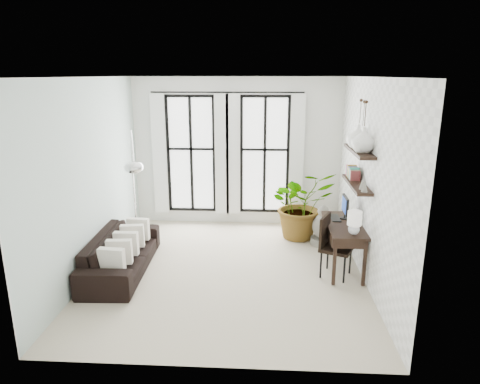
# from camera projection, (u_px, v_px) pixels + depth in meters

# --- Properties ---
(floor) EXTENTS (5.00, 5.00, 0.00)m
(floor) POSITION_uv_depth(u_px,v_px,m) (228.00, 271.00, 7.30)
(floor) COLOR beige
(floor) RESTS_ON ground
(ceiling) EXTENTS (5.00, 5.00, 0.00)m
(ceiling) POSITION_uv_depth(u_px,v_px,m) (226.00, 77.00, 6.45)
(ceiling) COLOR white
(ceiling) RESTS_ON wall_back
(wall_left) EXTENTS (0.00, 5.00, 5.00)m
(wall_left) POSITION_uv_depth(u_px,v_px,m) (90.00, 178.00, 7.00)
(wall_left) COLOR silver
(wall_left) RESTS_ON floor
(wall_right) EXTENTS (0.00, 5.00, 5.00)m
(wall_right) POSITION_uv_depth(u_px,v_px,m) (369.00, 182.00, 6.75)
(wall_right) COLOR white
(wall_right) RESTS_ON floor
(wall_back) EXTENTS (4.50, 0.00, 4.50)m
(wall_back) POSITION_uv_depth(u_px,v_px,m) (237.00, 152.00, 9.28)
(wall_back) COLOR white
(wall_back) RESTS_ON floor
(windows) EXTENTS (3.26, 0.13, 2.65)m
(windows) POSITION_uv_depth(u_px,v_px,m) (228.00, 155.00, 9.23)
(windows) COLOR white
(windows) RESTS_ON wall_back
(wall_shelves) EXTENTS (0.25, 1.30, 0.60)m
(wall_shelves) POSITION_uv_depth(u_px,v_px,m) (357.00, 170.00, 6.97)
(wall_shelves) COLOR black
(wall_shelves) RESTS_ON wall_right
(sofa) EXTENTS (0.94, 2.23, 0.64)m
(sofa) POSITION_uv_depth(u_px,v_px,m) (121.00, 253.00, 7.22)
(sofa) COLOR black
(sofa) RESTS_ON floor
(throw_pillows) EXTENTS (0.40, 1.52, 0.40)m
(throw_pillows) POSITION_uv_depth(u_px,v_px,m) (126.00, 243.00, 7.17)
(throw_pillows) COLOR silver
(throw_pillows) RESTS_ON sofa
(plant) EXTENTS (1.54, 1.43, 1.42)m
(plant) POSITION_uv_depth(u_px,v_px,m) (301.00, 204.00, 8.63)
(plant) COLOR #2D7228
(plant) RESTS_ON floor
(desk) EXTENTS (0.58, 1.38, 1.20)m
(desk) POSITION_uv_depth(u_px,v_px,m) (344.00, 228.00, 7.16)
(desk) COLOR black
(desk) RESTS_ON floor
(desk_chair) EXTENTS (0.64, 0.64, 1.02)m
(desk_chair) POSITION_uv_depth(u_px,v_px,m) (331.00, 242.00, 7.01)
(desk_chair) COLOR black
(desk_chair) RESTS_ON floor
(arc_lamp) EXTENTS (0.73, 1.50, 2.33)m
(arc_lamp) POSITION_uv_depth(u_px,v_px,m) (132.00, 160.00, 7.43)
(arc_lamp) COLOR silver
(arc_lamp) RESTS_ON floor
(buddha) EXTENTS (0.44, 0.44, 0.79)m
(buddha) POSITION_uv_depth(u_px,v_px,m) (322.00, 228.00, 8.36)
(buddha) COLOR gray
(buddha) RESTS_ON floor
(vase_a) EXTENTS (0.37, 0.37, 0.38)m
(vase_a) POSITION_uv_depth(u_px,v_px,m) (364.00, 140.00, 6.55)
(vase_a) COLOR white
(vase_a) RESTS_ON shelf_upper
(vase_b) EXTENTS (0.37, 0.37, 0.38)m
(vase_b) POSITION_uv_depth(u_px,v_px,m) (358.00, 136.00, 6.93)
(vase_b) COLOR white
(vase_b) RESTS_ON shelf_upper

